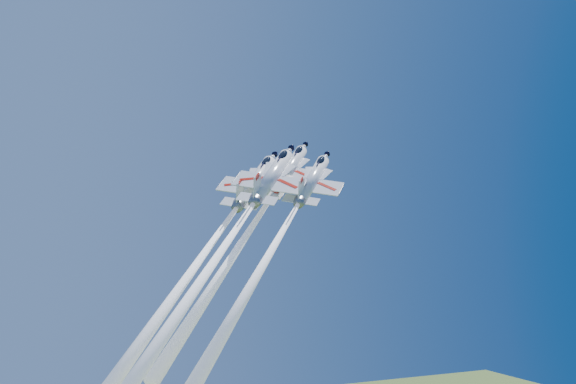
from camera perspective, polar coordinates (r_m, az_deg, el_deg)
name	(u,v)px	position (r m, az deg, el deg)	size (l,w,h in m)	color
jet_lead	(252,227)	(94.59, -3.24, -3.14)	(29.88, 32.56, 39.07)	silver
jet_left	(202,256)	(89.17, -7.63, -5.68)	(33.20, 36.29, 43.64)	silver
jet_right	(278,239)	(87.36, -0.88, -4.17)	(27.81, 30.17, 36.08)	silver
jet_slot	(219,255)	(83.37, -6.17, -5.55)	(33.06, 36.15, 43.48)	silver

